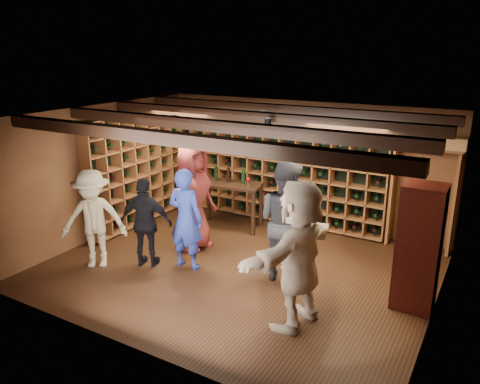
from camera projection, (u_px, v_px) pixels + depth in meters
The scene contains 13 objects.
ground at pixel (238, 268), 7.73m from camera, with size 6.00×6.00×0.00m, color #341B0E.
room_shell at pixel (240, 121), 7.06m from camera, with size 6.00×6.00×6.00m.
wine_rack_back at pixel (273, 167), 9.57m from camera, with size 4.65×0.30×2.20m.
wine_rack_left at pixel (138, 169), 9.43m from camera, with size 0.30×2.65×2.20m.
crate_shelf at pixel (427, 164), 8.04m from camera, with size 1.20×0.32×2.07m.
display_cabinet at pixel (418, 250), 6.35m from camera, with size 0.55×0.50×1.75m.
man_blue_shirt at pixel (186, 219), 7.53m from camera, with size 0.61×0.40×1.68m, color navy.
man_grey_suit at pixel (285, 221), 7.11m from camera, with size 0.93×0.72×1.91m, color black.
guest_red_floral at pixel (193, 197), 8.24m from camera, with size 0.95×0.61×1.93m, color maroon.
guest_woman_black at pixel (146, 223), 7.62m from camera, with size 0.88×0.37×1.50m, color black.
guest_khaki at pixel (93, 219), 7.59m from camera, with size 1.06×0.61×1.64m, color gray.
guest_beige at pixel (298, 255), 5.89m from camera, with size 1.82×0.58×1.97m, color tan.
tasting_table at pixel (230, 189), 9.24m from camera, with size 1.34×0.84×1.22m.
Camera 1 is at (3.53, -6.06, 3.48)m, focal length 35.00 mm.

